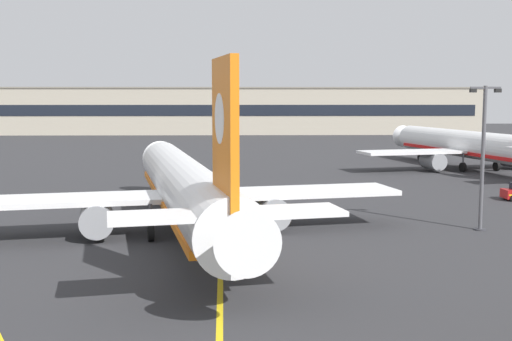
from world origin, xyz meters
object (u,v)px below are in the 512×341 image
(airliner_background, at_px, (473,146))
(apron_lamp_post, at_px, (483,155))
(airliner_foreground, at_px, (185,187))
(safety_cone_by_nose_gear, at_px, (219,198))

(airliner_background, height_order, apron_lamp_post, airliner_background)
(airliner_foreground, xyz_separation_m, airliner_background, (35.05, 39.74, -0.11))
(airliner_foreground, bearing_deg, airliner_background, 48.59)
(apron_lamp_post, height_order, safety_cone_by_nose_gear, apron_lamp_post)
(airliner_background, xyz_separation_m, apron_lamp_post, (-13.40, -38.90, 2.32))
(apron_lamp_post, bearing_deg, airliner_background, 71.00)
(airliner_foreground, relative_size, apron_lamp_post, 3.89)
(airliner_foreground, relative_size, safety_cone_by_nose_gear, 74.87)
(airliner_foreground, distance_m, apron_lamp_post, 21.78)
(airliner_foreground, bearing_deg, apron_lamp_post, 2.22)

